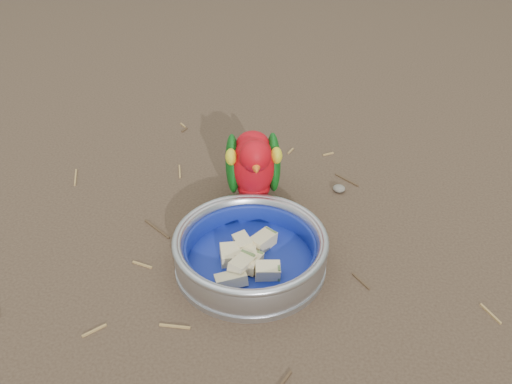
% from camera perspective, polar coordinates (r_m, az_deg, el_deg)
% --- Properties ---
extents(ground, '(60.00, 60.00, 0.00)m').
position_cam_1_polar(ground, '(0.92, -5.23, -7.70)').
color(ground, '#473426').
extents(food_bowl, '(0.24, 0.24, 0.02)m').
position_cam_1_polar(food_bowl, '(0.92, -0.55, -7.13)').
color(food_bowl, '#B2B2BA').
rests_on(food_bowl, ground).
extents(bowl_wall, '(0.24, 0.24, 0.04)m').
position_cam_1_polar(bowl_wall, '(0.90, -0.56, -5.71)').
color(bowl_wall, '#B2B2BA').
rests_on(bowl_wall, food_bowl).
extents(fruit_wedges, '(0.14, 0.14, 0.03)m').
position_cam_1_polar(fruit_wedges, '(0.90, -0.56, -6.05)').
color(fruit_wedges, beige).
rests_on(fruit_wedges, food_bowl).
extents(lory_parrot, '(0.17, 0.22, 0.16)m').
position_cam_1_polar(lory_parrot, '(0.99, -0.26, 2.00)').
color(lory_parrot, '#BA0811').
rests_on(lory_parrot, ground).
extents(ground_debris, '(0.90, 0.80, 0.01)m').
position_cam_1_polar(ground_debris, '(0.92, -2.19, -7.28)').
color(ground_debris, '#A37D45').
rests_on(ground_debris, ground).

